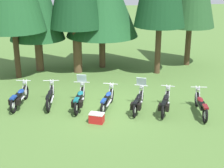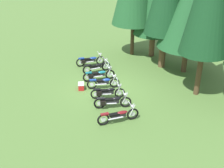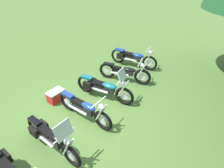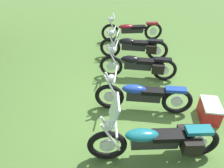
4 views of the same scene
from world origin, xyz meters
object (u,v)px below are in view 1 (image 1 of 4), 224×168
(motorcycle_4, at_px, (138,101))
(motorcycle_5, at_px, (165,103))
(motorcycle_3, at_px, (108,99))
(motorcycle_1, at_px, (50,96))
(picnic_cooler, at_px, (97,118))
(motorcycle_2, at_px, (80,98))
(motorcycle_0, at_px, (19,97))
(motorcycle_6, at_px, (201,105))

(motorcycle_4, bearing_deg, motorcycle_5, -81.83)
(motorcycle_3, height_order, motorcycle_4, motorcycle_4)
(motorcycle_1, bearing_deg, picnic_cooler, -132.67)
(motorcycle_3, relative_size, picnic_cooler, 3.04)
(motorcycle_3, bearing_deg, motorcycle_2, 100.01)
(motorcycle_3, distance_m, picnic_cooler, 1.51)
(motorcycle_1, bearing_deg, motorcycle_0, 91.90)
(motorcycle_4, xyz_separation_m, picnic_cooler, (-1.91, -0.96, -0.25))
(motorcycle_3, bearing_deg, motorcycle_1, 94.60)
(motorcycle_2, relative_size, motorcycle_5, 1.09)
(motorcycle_5, height_order, motorcycle_6, motorcycle_6)
(motorcycle_4, bearing_deg, motorcycle_6, -82.07)
(motorcycle_0, relative_size, motorcycle_3, 1.09)
(motorcycle_0, bearing_deg, motorcycle_3, -88.96)
(motorcycle_0, distance_m, motorcycle_6, 8.05)
(motorcycle_4, distance_m, motorcycle_6, 2.69)
(motorcycle_1, xyz_separation_m, picnic_cooler, (1.94, -2.09, -0.22))
(motorcycle_2, relative_size, motorcycle_4, 1.13)
(motorcycle_3, xyz_separation_m, picnic_cooler, (-0.60, -1.37, -0.23))
(motorcycle_2, bearing_deg, motorcycle_4, -91.91)
(motorcycle_2, xyz_separation_m, motorcycle_5, (3.68, -0.92, -0.02))
(motorcycle_1, xyz_separation_m, motorcycle_3, (2.54, -0.72, 0.01))
(motorcycle_6, height_order, picnic_cooler, motorcycle_6)
(picnic_cooler, bearing_deg, motorcycle_6, 3.77)
(motorcycle_4, bearing_deg, motorcycle_1, 96.04)
(motorcycle_4, xyz_separation_m, motorcycle_6, (2.60, -0.67, -0.02))
(motorcycle_4, height_order, motorcycle_6, motorcycle_4)
(motorcycle_6, bearing_deg, motorcycle_3, 84.25)
(motorcycle_5, relative_size, motorcycle_6, 0.89)
(motorcycle_0, xyz_separation_m, motorcycle_1, (1.38, -0.06, -0.03))
(motorcycle_2, distance_m, motorcycle_3, 1.25)
(motorcycle_2, bearing_deg, motorcycle_1, 81.35)
(motorcycle_0, distance_m, picnic_cooler, 3.96)
(motorcycle_6, relative_size, picnic_cooler, 3.43)
(motorcycle_2, relative_size, picnic_cooler, 3.34)
(motorcycle_1, height_order, motorcycle_6, motorcycle_1)
(motorcycle_2, xyz_separation_m, picnic_cooler, (0.63, -1.59, -0.25))
(picnic_cooler, bearing_deg, motorcycle_5, 12.52)
(motorcycle_3, xyz_separation_m, motorcycle_5, (2.45, -0.69, 0.00))
(motorcycle_3, bearing_deg, picnic_cooler, 176.67)
(motorcycle_0, xyz_separation_m, picnic_cooler, (3.33, -2.15, -0.25))
(motorcycle_0, distance_m, motorcycle_2, 2.75)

